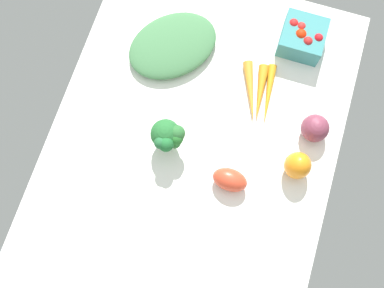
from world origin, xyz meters
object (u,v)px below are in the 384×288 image
object	(u,v)px
red_onion_center	(315,128)
carrot_bunch	(259,93)
leafy_greens_clump	(173,45)
bell_pepper_orange	(298,166)
broccoli_head	(168,136)
roma_tomato	(230,180)
berry_basket	(302,37)

from	to	relation	value
red_onion_center	carrot_bunch	bearing A→B (deg)	-110.50
leafy_greens_clump	bell_pepper_orange	bearing A→B (deg)	60.00
broccoli_head	red_onion_center	size ratio (longest dim) A/B	1.40
roma_tomato	leafy_greens_clump	bearing A→B (deg)	130.99
broccoli_head	red_onion_center	xyz separation A→B (cm)	(-14.22, 35.95, -2.82)
leafy_greens_clump	bell_pepper_orange	xyz separation A→B (cm)	(23.87, 41.33, 2.23)
broccoli_head	leafy_greens_clump	xyz separation A→B (cm)	(-26.79, -7.43, -4.46)
carrot_bunch	berry_basket	distance (cm)	20.06
carrot_bunch	leafy_greens_clump	world-z (taller)	leafy_greens_clump
leafy_greens_clump	roma_tomato	bearing A→B (deg)	38.67
broccoli_head	berry_basket	world-z (taller)	broccoli_head
leafy_greens_clump	red_onion_center	bearing A→B (deg)	73.84
red_onion_center	bell_pepper_orange	bearing A→B (deg)	-10.28
roma_tomato	carrot_bunch	bearing A→B (deg)	90.18
broccoli_head	leafy_greens_clump	world-z (taller)	broccoli_head
red_onion_center	leafy_greens_clump	bearing A→B (deg)	-106.16
berry_basket	red_onion_center	bearing A→B (deg)	20.80
carrot_bunch	red_onion_center	bearing A→B (deg)	69.50
roma_tomato	berry_basket	xyz separation A→B (cm)	(-44.48, 8.15, 0.88)
broccoli_head	leafy_greens_clump	size ratio (longest dim) A/B	0.40
carrot_bunch	broccoli_head	xyz separation A→B (cm)	(20.43, -19.35, 5.16)
broccoli_head	red_onion_center	distance (cm)	38.76
leafy_greens_clump	carrot_bunch	bearing A→B (deg)	76.64
carrot_bunch	leafy_greens_clump	bearing A→B (deg)	-103.36
red_onion_center	berry_basket	xyz separation A→B (cm)	(-24.79, -9.41, 0.07)
red_onion_center	berry_basket	bearing A→B (deg)	-159.20
broccoli_head	berry_basket	distance (cm)	47.25
roma_tomato	berry_basket	size ratio (longest dim) A/B	0.77
roma_tomato	broccoli_head	world-z (taller)	broccoli_head
leafy_greens_clump	berry_basket	world-z (taller)	berry_basket
carrot_bunch	bell_pepper_orange	xyz separation A→B (cm)	(17.50, 14.55, 2.93)
roma_tomato	broccoli_head	distance (cm)	19.52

